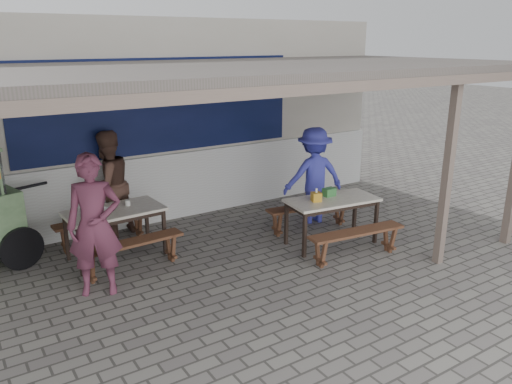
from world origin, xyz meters
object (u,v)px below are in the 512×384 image
object	(u,v)px
bench_right_street	(357,238)
bench_right_wall	(309,211)
table_right	(332,204)
patron_wall_side	(108,185)
condiment_bowl	(104,210)
bench_left_street	(132,249)
condiment_jar	(128,203)
patron_right_table	(314,175)
table_left	(114,215)
tissue_box	(316,197)
donation_box	(329,192)
bench_left_wall	(102,224)
patron_street_side	(95,226)

from	to	relation	value
bench_right_street	bench_right_wall	xyz separation A→B (m)	(0.17, 1.31, 0.00)
table_right	patron_wall_side	xyz separation A→B (m)	(-2.83, 2.25, 0.21)
bench_right_wall	condiment_bowl	xyz separation A→B (m)	(-3.26, 0.69, 0.43)
bench_left_street	table_right	xyz separation A→B (m)	(3.00, -0.75, 0.33)
bench_right_wall	condiment_jar	size ratio (longest dim) A/B	18.49
patron_wall_side	patron_right_table	distance (m)	3.49
bench_right_street	condiment_bowl	size ratio (longest dim) A/B	9.09
table_left	patron_wall_side	bearing A→B (deg)	74.26
table_left	tissue_box	world-z (taller)	tissue_box
bench_right_street	condiment_bowl	distance (m)	3.71
table_right	bench_right_street	world-z (taller)	table_right
bench_right_wall	tissue_box	size ratio (longest dim) A/B	11.21
bench_left_street	table_right	size ratio (longest dim) A/B	0.99
patron_wall_side	condiment_bowl	distance (m)	0.98
donation_box	condiment_jar	xyz separation A→B (m)	(-2.85, 1.28, -0.02)
bench_left_street	bench_right_street	xyz separation A→B (m)	(2.92, -1.41, 0.00)
table_left	tissue_box	xyz separation A→B (m)	(2.74, -1.30, 0.15)
tissue_box	condiment_bowl	bearing A→B (deg)	155.81
bench_left_wall	patron_wall_side	distance (m)	0.67
bench_right_street	patron_right_table	bearing A→B (deg)	80.25
table_left	bench_left_wall	distance (m)	0.68
condiment_jar	patron_street_side	bearing A→B (deg)	-126.82
patron_wall_side	donation_box	bearing A→B (deg)	123.34
patron_wall_side	condiment_jar	world-z (taller)	patron_wall_side
bench_left_street	patron_street_side	xyz separation A→B (m)	(-0.56, -0.36, 0.58)
bench_right_wall	patron_street_side	size ratio (longest dim) A/B	0.85
table_left	table_right	xyz separation A→B (m)	(3.04, -1.35, -0.00)
bench_left_wall	patron_right_table	xyz separation A→B (m)	(3.48, -0.97, 0.51)
condiment_jar	bench_right_wall	bearing A→B (deg)	-14.83
bench_right_street	condiment_bowl	world-z (taller)	condiment_bowl
bench_right_wall	tissue_box	xyz separation A→B (m)	(-0.37, -0.61, 0.48)
donation_box	condiment_bowl	distance (m)	3.45
patron_wall_side	donation_box	size ratio (longest dim) A/B	9.01
table_left	patron_street_side	world-z (taller)	patron_street_side
table_left	condiment_bowl	bearing A→B (deg)	177.10
patron_right_table	condiment_bowl	distance (m)	3.61
patron_street_side	donation_box	world-z (taller)	patron_street_side
bench_left_street	bench_right_street	size ratio (longest dim) A/B	0.96
condiment_jar	condiment_bowl	distance (m)	0.39
table_left	condiment_jar	bearing A→B (deg)	14.62
bench_right_wall	patron_street_side	distance (m)	3.71
bench_left_street	patron_wall_side	size ratio (longest dim) A/B	0.85
table_left	donation_box	world-z (taller)	donation_box
table_left	bench_right_wall	bearing A→B (deg)	-15.45
patron_wall_side	condiment_bowl	size ratio (longest dim) A/B	10.24
patron_street_side	patron_right_table	xyz separation A→B (m)	(3.98, 0.58, -0.07)
table_left	condiment_jar	world-z (taller)	condiment_jar
bench_left_wall	table_right	bearing A→B (deg)	-35.33
table_right	donation_box	xyz separation A→B (m)	(0.05, 0.14, 0.14)
bench_left_street	patron_wall_side	world-z (taller)	patron_wall_side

